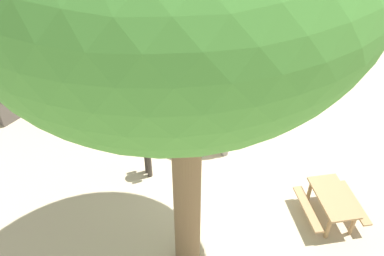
{
  "coord_description": "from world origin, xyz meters",
  "views": [
    {
      "loc": [
        -7.63,
        -4.0,
        8.43
      ],
      "look_at": [
        0.26,
        1.41,
        0.8
      ],
      "focal_mm": 37.85,
      "sensor_mm": 36.0,
      "label": 1
    }
  ],
  "objects_px": {
    "market_stall_white": "(4,77)",
    "person_handler": "(147,149)",
    "elephant": "(207,131)",
    "picnic_table_near": "(332,201)",
    "market_stall_green": "(62,48)",
    "wooden_bench": "(264,109)"
  },
  "relations": [
    {
      "from": "market_stall_white",
      "to": "person_handler",
      "type": "bearing_deg",
      "value": -89.53
    },
    {
      "from": "elephant",
      "to": "market_stall_white",
      "type": "relative_size",
      "value": 0.67
    },
    {
      "from": "picnic_table_near",
      "to": "market_stall_green",
      "type": "distance_m",
      "value": 11.21
    },
    {
      "from": "market_stall_green",
      "to": "market_stall_white",
      "type": "bearing_deg",
      "value": 180.0
    },
    {
      "from": "elephant",
      "to": "market_stall_green",
      "type": "bearing_deg",
      "value": -44.46
    },
    {
      "from": "person_handler",
      "to": "wooden_bench",
      "type": "xyz_separation_m",
      "value": [
        4.22,
        -1.58,
        -0.48
      ]
    },
    {
      "from": "person_handler",
      "to": "market_stall_green",
      "type": "bearing_deg",
      "value": 95.24
    },
    {
      "from": "person_handler",
      "to": "market_stall_green",
      "type": "height_order",
      "value": "market_stall_green"
    },
    {
      "from": "elephant",
      "to": "person_handler",
      "type": "bearing_deg",
      "value": 26.47
    },
    {
      "from": "elephant",
      "to": "market_stall_white",
      "type": "xyz_separation_m",
      "value": [
        -1.84,
        7.11,
        0.35
      ]
    },
    {
      "from": "elephant",
      "to": "person_handler",
      "type": "relative_size",
      "value": 1.05
    },
    {
      "from": "picnic_table_near",
      "to": "market_stall_green",
      "type": "xyz_separation_m",
      "value": [
        1.13,
        11.14,
        0.55
      ]
    },
    {
      "from": "picnic_table_near",
      "to": "market_stall_green",
      "type": "bearing_deg",
      "value": -139.76
    },
    {
      "from": "person_handler",
      "to": "market_stall_white",
      "type": "bearing_deg",
      "value": 117.82
    },
    {
      "from": "picnic_table_near",
      "to": "market_stall_white",
      "type": "xyz_separation_m",
      "value": [
        -1.47,
        11.14,
        0.55
      ]
    },
    {
      "from": "market_stall_white",
      "to": "market_stall_green",
      "type": "relative_size",
      "value": 1.0
    },
    {
      "from": "person_handler",
      "to": "market_stall_green",
      "type": "relative_size",
      "value": 0.64
    },
    {
      "from": "elephant",
      "to": "market_stall_green",
      "type": "relative_size",
      "value": 0.67
    },
    {
      "from": "wooden_bench",
      "to": "picnic_table_near",
      "type": "relative_size",
      "value": 0.67
    },
    {
      "from": "wooden_bench",
      "to": "market_stall_white",
      "type": "bearing_deg",
      "value": 146.94
    },
    {
      "from": "wooden_bench",
      "to": "market_stall_white",
      "type": "xyz_separation_m",
      "value": [
        -4.28,
        7.85,
        0.67
      ]
    },
    {
      "from": "elephant",
      "to": "picnic_table_near",
      "type": "height_order",
      "value": "elephant"
    }
  ]
}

